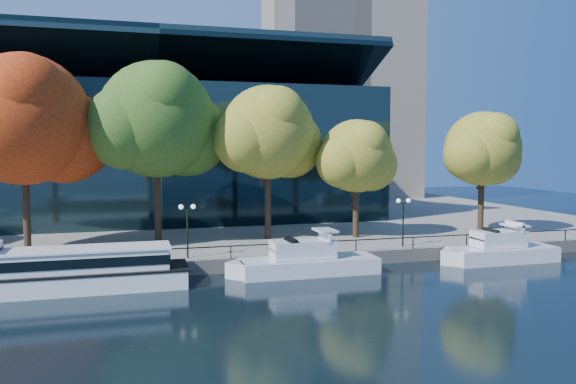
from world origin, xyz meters
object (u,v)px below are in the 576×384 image
object	(u,v)px
tree_5	(484,151)
lamp_1	(187,218)
tree_1	(26,122)
tree_4	(358,158)
tour_boat	(56,270)
lamp_2	(403,211)
cruiser_near	(303,261)
tree_3	(270,134)
cruiser_far	(498,250)
tree_2	(159,122)

from	to	relation	value
tree_5	lamp_1	xyz separation A→B (m)	(-28.70, -4.75, -4.99)
tree_1	tree_4	world-z (taller)	tree_1
tour_boat	tree_4	bearing A→B (deg)	20.77
tree_1	lamp_2	xyz separation A→B (m)	(29.61, -6.33, -7.25)
cruiser_near	lamp_1	distance (m)	9.21
tree_1	tree_5	world-z (taller)	tree_1
cruiser_near	tree_5	xyz separation A→B (m)	(20.70, 8.24, 7.95)
tour_boat	tree_5	size ratio (longest dim) A/B	1.49
tree_5	tour_boat	bearing A→B (deg)	-167.19
tree_3	lamp_1	distance (m)	12.57
tree_3	cruiser_near	bearing A→B (deg)	-90.68
tour_boat	cruiser_far	size ratio (longest dim) A/B	1.74
lamp_2	cruiser_far	bearing A→B (deg)	-28.56
lamp_2	tree_2	bearing A→B (deg)	158.62
tree_5	lamp_1	bearing A→B (deg)	-170.61
tree_2	cruiser_near	bearing A→B (deg)	-49.19
cruiser_near	tree_5	bearing A→B (deg)	21.71
cruiser_far	tree_1	bearing A→B (deg)	164.67
tour_boat	tree_2	xyz separation A→B (m)	(7.19, 11.35, 10.02)
cruiser_far	tree_5	distance (m)	12.29
cruiser_near	lamp_2	xyz separation A→B (m)	(9.79, 3.50, 2.97)
cruiser_far	tree_1	distance (m)	38.95
tree_1	tree_5	xyz separation A→B (m)	(40.53, -1.58, -2.27)
cruiser_far	tree_1	xyz separation A→B (m)	(-36.25, 9.94, 10.20)
tree_1	lamp_2	size ratio (longest dim) A/B	3.88
lamp_2	tree_3	bearing A→B (deg)	143.60
tree_1	tree_4	distance (m)	28.05
tree_4	lamp_1	world-z (taller)	tree_4
tour_boat	lamp_2	bearing A→B (deg)	8.09
tour_boat	tree_4	size ratio (longest dim) A/B	1.61
tree_2	lamp_2	size ratio (longest dim) A/B	3.88
tour_boat	lamp_2	world-z (taller)	lamp_2
cruiser_far	tree_2	distance (m)	30.14
cruiser_far	tour_boat	bearing A→B (deg)	-179.72
tree_1	cruiser_far	bearing A→B (deg)	-15.33
tree_2	tree_4	bearing A→B (deg)	-6.27
tree_4	tree_5	xyz separation A→B (m)	(12.64, -0.89, 0.64)
lamp_1	tree_2	bearing A→B (deg)	101.71
cruiser_near	tree_1	distance (m)	24.37
lamp_1	cruiser_far	bearing A→B (deg)	-8.42
tree_3	tree_5	xyz separation A→B (m)	(20.58, -2.38, -1.45)
tree_1	lamp_2	bearing A→B (deg)	-12.06
tree_5	tree_3	bearing A→B (deg)	173.41
cruiser_far	lamp_2	size ratio (longest dim) A/B	2.49
tour_boat	tree_2	distance (m)	16.76
tree_4	lamp_2	bearing A→B (deg)	-72.98
cruiser_far	lamp_1	distance (m)	24.86
tree_5	tree_4	bearing A→B (deg)	175.96
tree_3	lamp_2	xyz separation A→B (m)	(9.66, -7.12, -6.44)
cruiser_near	lamp_1	world-z (taller)	lamp_1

